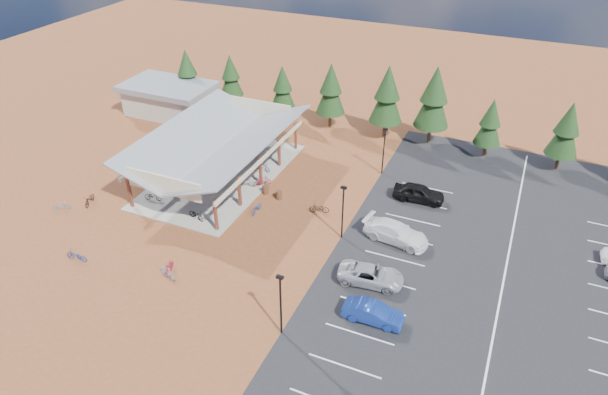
% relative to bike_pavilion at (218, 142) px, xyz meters
% --- Properties ---
extents(ground, '(140.00, 140.00, 0.00)m').
position_rel_bike_pavilion_xyz_m(ground, '(10.00, -7.00, -3.82)').
color(ground, brown).
rests_on(ground, ground).
extents(asphalt_lot, '(27.00, 44.00, 0.04)m').
position_rel_bike_pavilion_xyz_m(asphalt_lot, '(28.50, -4.00, -3.80)').
color(asphalt_lot, black).
rests_on(asphalt_lot, ground).
extents(concrete_pad, '(10.60, 18.60, 0.10)m').
position_rel_bike_pavilion_xyz_m(concrete_pad, '(0.00, 0.00, -3.77)').
color(concrete_pad, gray).
rests_on(concrete_pad, ground).
extents(bike_pavilion, '(11.65, 19.40, 4.97)m').
position_rel_bike_pavilion_xyz_m(bike_pavilion, '(0.00, 0.00, 0.00)').
color(bike_pavilion, maroon).
rests_on(bike_pavilion, concrete_pad).
extents(outbuilding, '(11.00, 7.00, 3.90)m').
position_rel_bike_pavilion_xyz_m(outbuilding, '(-14.00, 11.00, -1.80)').
color(outbuilding, '#ADA593').
rests_on(outbuilding, ground).
extents(lamp_post_0, '(0.50, 0.25, 5.14)m').
position_rel_bike_pavilion_xyz_m(lamp_post_0, '(15.00, -17.00, -0.85)').
color(lamp_post_0, black).
rests_on(lamp_post_0, ground).
extents(lamp_post_1, '(0.50, 0.25, 5.14)m').
position_rel_bike_pavilion_xyz_m(lamp_post_1, '(15.00, -5.00, -0.85)').
color(lamp_post_1, black).
rests_on(lamp_post_1, ground).
extents(lamp_post_2, '(0.50, 0.25, 5.14)m').
position_rel_bike_pavilion_xyz_m(lamp_post_2, '(15.00, 7.00, -0.85)').
color(lamp_post_2, black).
rests_on(lamp_post_2, ground).
extents(trash_bin_0, '(0.60, 0.60, 0.90)m').
position_rel_bike_pavilion_xyz_m(trash_bin_0, '(7.38, -1.63, -3.37)').
color(trash_bin_0, '#4F2E1C').
rests_on(trash_bin_0, ground).
extents(trash_bin_1, '(0.60, 0.60, 0.90)m').
position_rel_bike_pavilion_xyz_m(trash_bin_1, '(5.75, -1.26, -3.37)').
color(trash_bin_1, '#4F2E1C').
rests_on(trash_bin_1, ground).
extents(pine_0, '(3.19, 3.19, 7.44)m').
position_rel_bike_pavilion_xyz_m(pine_0, '(-13.10, 14.20, 0.72)').
color(pine_0, '#382314').
rests_on(pine_0, ground).
extents(pine_1, '(2.97, 2.97, 6.93)m').
position_rel_bike_pavilion_xyz_m(pine_1, '(-7.79, 15.94, 0.40)').
color(pine_1, '#382314').
rests_on(pine_1, ground).
extents(pine_2, '(3.00, 3.00, 6.99)m').
position_rel_bike_pavilion_xyz_m(pine_2, '(-0.01, 14.86, 0.44)').
color(pine_2, '#382314').
rests_on(pine_2, ground).
extents(pine_3, '(3.42, 3.42, 7.96)m').
position_rel_bike_pavilion_xyz_m(pine_3, '(6.01, 15.29, 1.03)').
color(pine_3, '#382314').
rests_on(pine_3, ground).
extents(pine_4, '(3.72, 3.72, 8.68)m').
position_rel_bike_pavilion_xyz_m(pine_4, '(12.77, 15.17, 1.47)').
color(pine_4, '#382314').
rests_on(pine_4, ground).
extents(pine_5, '(3.91, 3.91, 9.11)m').
position_rel_bike_pavilion_xyz_m(pine_5, '(17.84, 15.81, 1.74)').
color(pine_5, '#382314').
rests_on(pine_5, ground).
extents(pine_6, '(2.86, 2.86, 6.67)m').
position_rel_bike_pavilion_xyz_m(pine_6, '(24.12, 15.09, 0.24)').
color(pine_6, '#382314').
rests_on(pine_6, ground).
extents(pine_7, '(3.24, 3.24, 7.54)m').
position_rel_bike_pavilion_xyz_m(pine_7, '(31.46, 15.13, 0.78)').
color(pine_7, '#382314').
rests_on(pine_7, ground).
extents(bike_0, '(1.81, 0.98, 0.90)m').
position_rel_bike_pavilion_xyz_m(bike_0, '(-3.43, -6.76, -3.27)').
color(bike_0, black).
rests_on(bike_0, concrete_pad).
extents(bike_1, '(1.77, 0.54, 1.06)m').
position_rel_bike_pavilion_xyz_m(bike_1, '(-1.62, -1.82, -3.19)').
color(bike_1, '#979A9F').
rests_on(bike_1, concrete_pad).
extents(bike_2, '(1.77, 1.04, 0.88)m').
position_rel_bike_pavilion_xyz_m(bike_2, '(-3.67, 1.59, -3.28)').
color(bike_2, '#131897').
rests_on(bike_2, concrete_pad).
extents(bike_3, '(1.52, 0.64, 0.88)m').
position_rel_bike_pavilion_xyz_m(bike_3, '(-1.94, 4.38, -3.28)').
color(bike_3, maroon).
rests_on(bike_3, concrete_pad).
extents(bike_4, '(1.94, 1.10, 0.96)m').
position_rel_bike_pavilion_xyz_m(bike_4, '(2.10, -7.80, -3.24)').
color(bike_4, black).
rests_on(bike_4, concrete_pad).
extents(bike_5, '(1.86, 0.78, 1.08)m').
position_rel_bike_pavilion_xyz_m(bike_5, '(3.53, -0.95, -3.18)').
color(bike_5, gray).
rests_on(bike_5, concrete_pad).
extents(bike_6, '(1.80, 0.88, 0.91)m').
position_rel_bike_pavilion_xyz_m(bike_6, '(3.56, 2.45, -3.27)').
color(bike_6, navy).
rests_on(bike_6, concrete_pad).
extents(bike_7, '(1.56, 0.90, 0.90)m').
position_rel_bike_pavilion_xyz_m(bike_7, '(0.91, 4.32, -3.27)').
color(bike_7, maroon).
rests_on(bike_7, concrete_pad).
extents(bike_8, '(1.27, 2.02, 1.00)m').
position_rel_bike_pavilion_xyz_m(bike_8, '(-8.61, -9.55, -3.32)').
color(bike_8, black).
rests_on(bike_8, ground).
extents(bike_9, '(1.56, 1.19, 0.94)m').
position_rel_bike_pavilion_xyz_m(bike_9, '(-10.23, -11.43, -3.35)').
color(bike_9, gray).
rests_on(bike_9, ground).
extents(bike_10, '(1.94, 0.89, 0.99)m').
position_rel_bike_pavilion_xyz_m(bike_10, '(-3.63, -16.58, -3.33)').
color(bike_10, navy).
rests_on(bike_10, ground).
extents(bike_11, '(0.77, 1.64, 0.95)m').
position_rel_bike_pavilion_xyz_m(bike_11, '(4.08, -14.72, -3.35)').
color(bike_11, maroon).
rests_on(bike_11, ground).
extents(bike_13, '(1.87, 0.93, 1.08)m').
position_rel_bike_pavilion_xyz_m(bike_13, '(4.39, -15.38, -3.28)').
color(bike_13, '#93979C').
rests_on(bike_13, ground).
extents(bike_14, '(0.65, 1.79, 0.94)m').
position_rel_bike_pavilion_xyz_m(bike_14, '(6.51, -4.55, -3.36)').
color(bike_14, navy).
rests_on(bike_14, ground).
extents(bike_15, '(1.69, 1.64, 1.11)m').
position_rel_bike_pavilion_xyz_m(bike_15, '(4.85, -0.19, -3.27)').
color(bike_15, maroon).
rests_on(bike_15, ground).
extents(bike_16, '(1.92, 1.07, 0.95)m').
position_rel_bike_pavilion_xyz_m(bike_16, '(11.78, -2.24, -3.35)').
color(bike_16, black).
rests_on(bike_16, ground).
extents(car_1, '(4.36, 1.65, 1.42)m').
position_rel_bike_pavilion_xyz_m(car_1, '(20.42, -13.39, -3.07)').
color(car_1, navy).
rests_on(car_1, asphalt_lot).
extents(car_2, '(5.32, 2.95, 1.41)m').
position_rel_bike_pavilion_xyz_m(car_2, '(19.06, -9.56, -3.08)').
color(car_2, '#A0A1A8').
rests_on(car_2, asphalt_lot).
extents(car_3, '(5.92, 3.13, 1.64)m').
position_rel_bike_pavilion_xyz_m(car_3, '(19.39, -3.62, -2.97)').
color(car_3, white).
rests_on(car_3, asphalt_lot).
extents(car_4, '(4.92, 2.29, 1.63)m').
position_rel_bike_pavilion_xyz_m(car_4, '(19.65, 3.44, -2.97)').
color(car_4, black).
rests_on(car_4, asphalt_lot).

